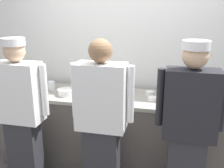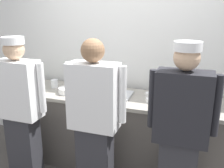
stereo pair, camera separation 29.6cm
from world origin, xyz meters
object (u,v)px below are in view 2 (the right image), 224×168
Objects in this scene: sheet_tray at (110,94)px; ramekin_red_sauce at (150,100)px; chef_far_right at (181,131)px; ramekin_yellow_sauce at (86,89)px; mixing_bowl_steel at (194,99)px; chef_near_left at (20,109)px; ramekin_orange_sauce at (150,94)px; squeeze_bottle_primary at (33,82)px; plate_stack_front at (67,91)px; deli_cup at (54,84)px; chef_center at (94,120)px.

sheet_tray is 0.51m from ramekin_red_sauce.
ramekin_yellow_sauce is at bearing 151.31° from chef_far_right.
sheet_tray is (-0.94, -0.00, -0.05)m from mixing_bowl_steel.
ramekin_orange_sauce is at bearing 29.53° from chef_near_left.
squeeze_bottle_primary is 0.67m from ramekin_yellow_sauce.
ramekin_red_sauce is 1.02× the size of ramekin_orange_sauce.
squeeze_bottle_primary reaches higher than mixing_bowl_steel.
plate_stack_front is 1.03× the size of squeeze_bottle_primary.
chef_far_right is 16.98× the size of ramekin_orange_sauce.
chef_far_right is at bearing -59.70° from ramekin_orange_sauce.
deli_cup is (-0.77, 0.05, 0.04)m from sheet_tray.
ramekin_yellow_sauce is at bearing 15.13° from squeeze_bottle_primary.
deli_cup is at bearing 174.21° from ramekin_red_sauce.
mixing_bowl_steel reaches higher than ramekin_red_sauce.
mixing_bowl_steel reaches higher than sheet_tray.
chef_center is at bearing -1.15° from chef_near_left.
plate_stack_front is (-1.36, 0.47, 0.07)m from chef_far_right.
chef_center is 0.80m from ramekin_yellow_sauce.
chef_center reaches higher than sheet_tray.
ramekin_red_sauce is at bearing 1.85° from plate_stack_front.
deli_cup is (0.21, 0.15, -0.04)m from squeeze_bottle_primary.
ramekin_yellow_sauce is (-0.41, 0.69, 0.07)m from chef_center.
chef_far_right is 0.61m from mixing_bowl_steel.
ramekin_orange_sauce is 1.23m from deli_cup.
ramekin_orange_sauce is (0.39, 0.73, 0.07)m from chef_center.
chef_center is 0.69m from ramekin_red_sauce.
sheet_tray is 0.47m from ramekin_orange_sauce.
mixing_bowl_steel is (1.44, 0.12, 0.02)m from plate_stack_front.
chef_near_left is at bearing -92.42° from deli_cup.
chef_center and chef_far_right have the same top height.
sheet_tray is 0.99m from squeeze_bottle_primary.
sheet_tray is at bearing 145.65° from chef_far_right.
plate_stack_front is 0.39× the size of sheet_tray.
squeeze_bottle_primary reaches higher than plate_stack_front.
deli_cup is at bearing 87.58° from chef_near_left.
deli_cup is (-1.23, -0.06, 0.03)m from ramekin_orange_sauce.
chef_near_left is at bearing -121.54° from plate_stack_front.
chef_far_right reaches higher than ramekin_yellow_sauce.
squeeze_bottle_primary is at bearing -144.19° from deli_cup.
ramekin_red_sauce is (1.48, 0.02, -0.07)m from squeeze_bottle_primary.
deli_cup reaches higher than ramekin_yellow_sauce.
mixing_bowl_steel is 0.77× the size of sheet_tray.
deli_cup is at bearing -176.99° from ramekin_yellow_sauce.
chef_center is 1.08m from mixing_bowl_steel.
chef_far_right reaches higher than mixing_bowl_steel.
chef_near_left is 1.44m from ramekin_orange_sauce.
chef_center is 16.99× the size of ramekin_orange_sauce.
sheet_tray is 5.90× the size of ramekin_yellow_sauce.
chef_far_right is (0.80, 0.03, 0.01)m from chef_center.
mixing_bowl_steel is at bearing 0.25° from sheet_tray.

